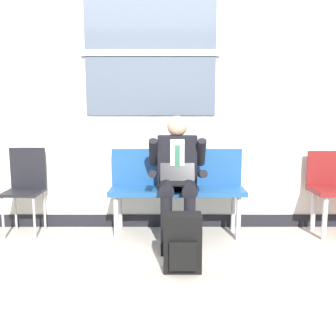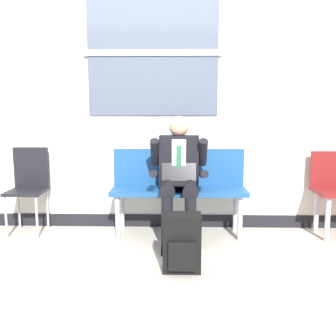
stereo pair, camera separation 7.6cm
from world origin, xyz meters
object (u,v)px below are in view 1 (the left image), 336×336
(backpack, at_px, (184,243))
(bench_with_person, at_px, (178,183))
(person_seated, at_px, (179,174))
(folding_chair, at_px, (27,182))

(backpack, bearing_deg, bench_with_person, 91.41)
(bench_with_person, xyz_separation_m, backpack, (0.02, -0.95, -0.31))
(person_seated, xyz_separation_m, folding_chair, (-1.62, 0.24, -0.13))
(backpack, height_order, folding_chair, folding_chair)
(person_seated, relative_size, backpack, 2.63)
(bench_with_person, xyz_separation_m, folding_chair, (-1.62, 0.04, -0.00))
(person_seated, bearing_deg, folding_chair, 171.52)
(person_seated, height_order, backpack, person_seated)
(bench_with_person, height_order, backpack, bench_with_person)
(bench_with_person, bearing_deg, folding_chair, 178.49)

